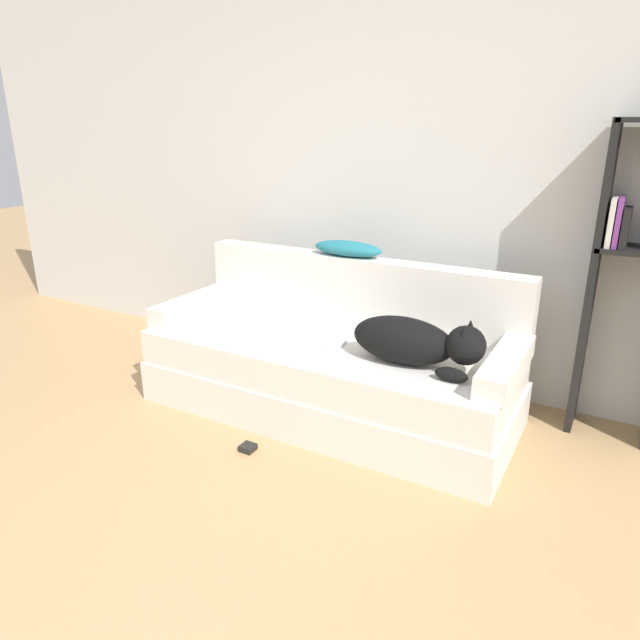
{
  "coord_description": "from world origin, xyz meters",
  "views": [
    {
      "loc": [
        1.2,
        -0.85,
        1.61
      ],
      "look_at": [
        -0.25,
        1.71,
        0.6
      ],
      "focal_mm": 32.0,
      "sensor_mm": 36.0,
      "label": 1
    }
  ],
  "objects": [
    {
      "name": "dog",
      "position": [
        0.3,
        1.72,
        0.57
      ],
      "size": [
        0.69,
        0.26,
        0.27
      ],
      "color": "black",
      "rests_on": "couch"
    },
    {
      "name": "power_adapter",
      "position": [
        -0.4,
        1.22,
        0.02
      ],
      "size": [
        0.07,
        0.07,
        0.03
      ],
      "color": "black",
      "rests_on": "ground_plane"
    },
    {
      "name": "wall_back",
      "position": [
        0.0,
        2.54,
        1.35
      ],
      "size": [
        7.83,
        0.06,
        2.7
      ],
      "color": "silver",
      "rests_on": "ground_plane"
    },
    {
      "name": "couch_arm_right",
      "position": [
        0.74,
        1.8,
        0.5
      ],
      "size": [
        0.15,
        0.69,
        0.12
      ],
      "color": "silver",
      "rests_on": "couch"
    },
    {
      "name": "couch_arm_left",
      "position": [
        -1.23,
        1.8,
        0.5
      ],
      "size": [
        0.15,
        0.69,
        0.12
      ],
      "color": "silver",
      "rests_on": "couch"
    },
    {
      "name": "bookshelf",
      "position": [
        1.2,
        2.36,
        0.91
      ],
      "size": [
        0.41,
        0.26,
        1.64
      ],
      "color": "black",
      "rests_on": "ground_plane"
    },
    {
      "name": "couch",
      "position": [
        -0.25,
        1.81,
        0.22
      ],
      "size": [
        2.12,
        0.88,
        0.45
      ],
      "color": "silver",
      "rests_on": "ground_plane"
    },
    {
      "name": "laptop",
      "position": [
        -0.27,
        1.76,
        0.46
      ],
      "size": [
        0.31,
        0.24,
        0.02
      ],
      "rotation": [
        0.0,
        0.0,
        0.12
      ],
      "color": "silver",
      "rests_on": "couch"
    },
    {
      "name": "throw_pillow",
      "position": [
        -0.33,
        2.19,
        0.9
      ],
      "size": [
        0.44,
        0.18,
        0.09
      ],
      "color": "teal",
      "rests_on": "couch_backrest"
    },
    {
      "name": "couch_backrest",
      "position": [
        -0.25,
        2.18,
        0.65
      ],
      "size": [
        2.08,
        0.15,
        0.41
      ],
      "color": "silver",
      "rests_on": "couch"
    }
  ]
}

